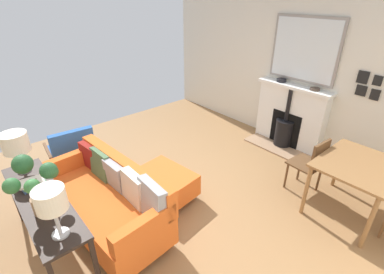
# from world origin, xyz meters

# --- Properties ---
(ground_plane) EXTENTS (5.64, 5.72, 0.01)m
(ground_plane) POSITION_xyz_m (0.00, 0.00, -0.00)
(ground_plane) COLOR olive
(wall_left) EXTENTS (0.12, 5.72, 2.78)m
(wall_left) POSITION_xyz_m (-2.82, 0.00, 1.39)
(wall_left) COLOR beige
(wall_left) RESTS_ON ground
(fireplace) EXTENTS (0.61, 1.33, 1.14)m
(fireplace) POSITION_xyz_m (-2.62, 0.29, 0.51)
(fireplace) COLOR #9E7A5B
(fireplace) RESTS_ON ground
(mirror_over_mantel) EXTENTS (0.04, 1.17, 1.04)m
(mirror_over_mantel) POSITION_xyz_m (-2.73, 0.29, 1.72)
(mirror_over_mantel) COLOR gray
(mantel_bowl_near) EXTENTS (0.17, 0.17, 0.05)m
(mantel_bowl_near) POSITION_xyz_m (-2.64, 0.01, 1.17)
(mantel_bowl_near) COLOR black
(mantel_bowl_near) RESTS_ON fireplace
(mantel_bowl_far) EXTENTS (0.16, 0.16, 0.04)m
(mantel_bowl_far) POSITION_xyz_m (-2.64, 0.63, 1.16)
(mantel_bowl_far) COLOR #47382D
(mantel_bowl_far) RESTS_ON fireplace
(sofa) EXTENTS (0.91, 1.81, 0.85)m
(sofa) POSITION_xyz_m (0.77, 0.02, 0.38)
(sofa) COLOR #B2B2B7
(sofa) RESTS_ON ground
(ottoman) EXTENTS (0.74, 0.85, 0.40)m
(ottoman) POSITION_xyz_m (0.01, 0.06, 0.24)
(ottoman) COLOR #B2B2B7
(ottoman) RESTS_ON ground
(armchair_accent) EXTENTS (0.73, 0.65, 0.82)m
(armchair_accent) POSITION_xyz_m (0.70, -1.33, 0.46)
(armchair_accent) COLOR brown
(armchair_accent) RESTS_ON ground
(console_table) EXTENTS (0.40, 1.62, 0.76)m
(console_table) POSITION_xyz_m (1.44, 0.02, 0.67)
(console_table) COLOR black
(console_table) RESTS_ON ground
(table_lamp_near_end) EXTENTS (0.27, 0.27, 0.48)m
(table_lamp_near_end) POSITION_xyz_m (1.44, -0.59, 1.12)
(table_lamp_near_end) COLOR #B2B2B7
(table_lamp_near_end) RESTS_ON console_table
(table_lamp_far_end) EXTENTS (0.24, 0.24, 0.47)m
(table_lamp_far_end) POSITION_xyz_m (1.44, 0.63, 1.12)
(table_lamp_far_end) COLOR #B2B2B7
(table_lamp_far_end) RESTS_ON console_table
(potted_plant) EXTENTS (0.46, 0.41, 0.55)m
(potted_plant) POSITION_xyz_m (1.46, 0.22, 1.09)
(potted_plant) COLOR #99704C
(potted_plant) RESTS_ON console_table
(book_stack) EXTENTS (0.26, 0.20, 0.07)m
(book_stack) POSITION_xyz_m (1.44, -0.23, 0.80)
(book_stack) COLOR #38517F
(book_stack) RESTS_ON console_table
(dining_table) EXTENTS (0.99, 0.83, 0.75)m
(dining_table) POSITION_xyz_m (-1.61, 1.83, 0.65)
(dining_table) COLOR olive
(dining_table) RESTS_ON ground
(dining_chair_near_fireplace) EXTENTS (0.43, 0.43, 0.85)m
(dining_chair_near_fireplace) POSITION_xyz_m (-1.61, 1.27, 0.50)
(dining_chair_near_fireplace) COLOR brown
(dining_chair_near_fireplace) RESTS_ON ground
(photo_gallery_row) EXTENTS (0.02, 0.35, 0.38)m
(photo_gallery_row) POSITION_xyz_m (-2.75, 1.34, 1.36)
(photo_gallery_row) COLOR black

